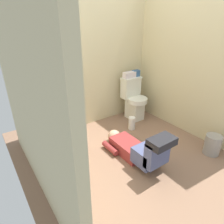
# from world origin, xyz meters

# --- Properties ---
(ground_plane) EXTENTS (2.74, 3.02, 0.04)m
(ground_plane) POSITION_xyz_m (0.00, 0.00, -0.02)
(ground_plane) COLOR #87644D
(wall_back) EXTENTS (2.40, 0.08, 2.40)m
(wall_back) POSITION_xyz_m (0.00, 1.05, 1.20)
(wall_back) COLOR beige
(wall_back) RESTS_ON ground_plane
(wall_left) EXTENTS (0.08, 2.02, 2.40)m
(wall_left) POSITION_xyz_m (-1.16, 0.00, 1.20)
(wall_left) COLOR beige
(wall_left) RESTS_ON ground_plane
(wall_right) EXTENTS (0.08, 2.02, 2.40)m
(wall_right) POSITION_xyz_m (1.16, 0.00, 1.20)
(wall_right) COLOR beige
(wall_right) RESTS_ON ground_plane
(toilet) EXTENTS (0.36, 0.46, 0.75)m
(toilet) POSITION_xyz_m (0.74, 0.74, 0.37)
(toilet) COLOR silver
(toilet) RESTS_ON ground_plane
(vanity_cabinet) EXTENTS (0.60, 0.53, 0.82)m
(vanity_cabinet) POSITION_xyz_m (-0.73, 0.66, 0.42)
(vanity_cabinet) COLOR silver
(vanity_cabinet) RESTS_ON ground_plane
(faucet) EXTENTS (0.02, 0.02, 0.10)m
(faucet) POSITION_xyz_m (-0.73, 0.81, 0.87)
(faucet) COLOR silver
(faucet) RESTS_ON vanity_cabinet
(person_plumber) EXTENTS (0.39, 1.06, 0.52)m
(person_plumber) POSITION_xyz_m (-0.03, -0.23, 0.18)
(person_plumber) COLOR maroon
(person_plumber) RESTS_ON ground_plane
(tissue_box) EXTENTS (0.22, 0.11, 0.10)m
(tissue_box) POSITION_xyz_m (0.69, 0.83, 0.80)
(tissue_box) COLOR silver
(tissue_box) RESTS_ON toilet
(toiletry_bag) EXTENTS (0.12, 0.09, 0.11)m
(toiletry_bag) POSITION_xyz_m (0.84, 0.83, 0.81)
(toiletry_bag) COLOR #33598C
(toiletry_bag) RESTS_ON toilet
(soap_dispenser) EXTENTS (0.06, 0.06, 0.17)m
(soap_dispenser) POSITION_xyz_m (-0.92, 0.79, 0.89)
(soap_dispenser) COLOR #339C57
(soap_dispenser) RESTS_ON vanity_cabinet
(bottle_pink) EXTENTS (0.05, 0.05, 0.12)m
(bottle_pink) POSITION_xyz_m (-0.84, 0.75, 0.88)
(bottle_pink) COLOR pink
(bottle_pink) RESTS_ON vanity_cabinet
(bottle_blue) EXTENTS (0.05, 0.05, 0.15)m
(bottle_blue) POSITION_xyz_m (-0.77, 0.82, 0.90)
(bottle_blue) COLOR #3C64B0
(bottle_blue) RESTS_ON vanity_cabinet
(bottle_amber) EXTENTS (0.05, 0.05, 0.15)m
(bottle_amber) POSITION_xyz_m (-0.70, 0.80, 0.89)
(bottle_amber) COLOR #C2872C
(bottle_amber) RESTS_ON vanity_cabinet
(trash_can) EXTENTS (0.21, 0.21, 0.28)m
(trash_can) POSITION_xyz_m (0.90, -0.71, 0.14)
(trash_can) COLOR gray
(trash_can) RESTS_ON ground_plane
(paper_towel_roll) EXTENTS (0.11, 0.11, 0.22)m
(paper_towel_roll) POSITION_xyz_m (0.44, 0.42, 0.11)
(paper_towel_roll) COLOR white
(paper_towel_roll) RESTS_ON ground_plane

